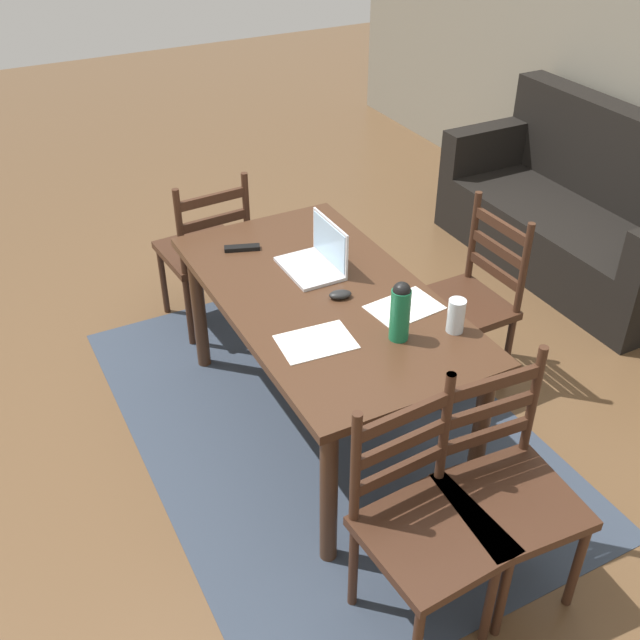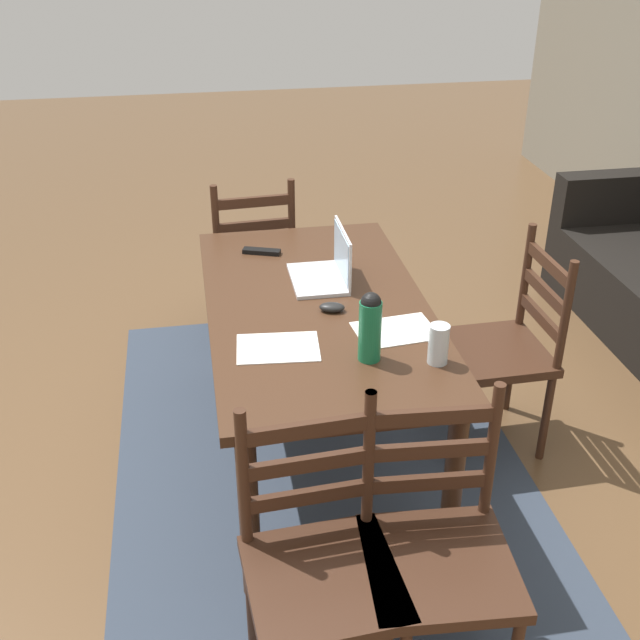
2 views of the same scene
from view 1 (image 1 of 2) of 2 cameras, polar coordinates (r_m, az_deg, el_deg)
name	(u,v)px [view 1 (image 1 of 2)]	position (r m, az deg, el deg)	size (l,w,h in m)	color
ground_plane	(323,422)	(3.76, 0.27, -7.71)	(14.00, 14.00, 0.00)	brown
area_rug	(323,421)	(3.76, 0.27, -7.68)	(2.54, 1.74, 0.01)	#333D4C
dining_table	(324,312)	(3.35, 0.30, 0.64)	(1.60, 0.87, 0.75)	#422819
chair_far_head	(466,302)	(3.84, 11.01, 1.32)	(0.45, 0.45, 0.95)	#3D2316
chair_right_near	(425,527)	(2.72, 7.93, -15.25)	(0.47, 0.47, 0.95)	#3D2316
chair_right_far	(506,491)	(2.88, 13.90, -12.47)	(0.47, 0.47, 0.95)	#3D2316
chair_left_near	(206,252)	(4.26, -8.64, 5.10)	(0.47, 0.47, 0.95)	#3D2316
couch	(581,215)	(5.13, 19.14, 7.52)	(1.80, 0.80, 1.00)	black
laptop	(319,257)	(3.46, -0.11, 4.81)	(0.32, 0.22, 0.23)	silver
water_bottle	(400,310)	(2.96, 6.10, 0.76)	(0.08, 0.08, 0.26)	#197247
drinking_glass	(456,316)	(3.07, 10.26, 0.32)	(0.07, 0.07, 0.15)	silver
computer_mouse	(340,294)	(3.26, 1.54, 1.94)	(0.06, 0.10, 0.03)	black
tv_remote	(242,248)	(3.65, -5.92, 5.45)	(0.04, 0.17, 0.02)	black
paper_stack_left	(404,308)	(3.22, 6.40, 0.95)	(0.21, 0.30, 0.00)	white
paper_stack_right	(316,342)	(3.00, -0.30, -1.67)	(0.21, 0.30, 0.00)	white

